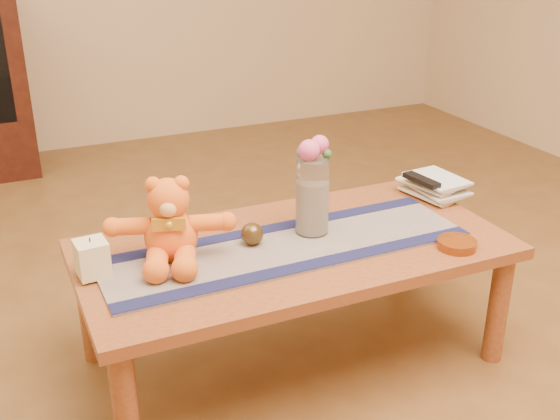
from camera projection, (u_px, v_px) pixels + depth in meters
name	position (u px, v px, depth m)	size (l,w,h in m)	color
floor	(293.00, 357.00, 2.40)	(5.50, 5.50, 0.00)	brown
coffee_table_top	(294.00, 249.00, 2.23)	(1.40, 0.70, 0.04)	brown
table_leg_fl	(126.00, 411.00, 1.83)	(0.07, 0.07, 0.41)	brown
table_leg_fr	(498.00, 308.00, 2.32)	(0.07, 0.07, 0.41)	brown
table_leg_bl	(89.00, 308.00, 2.32)	(0.07, 0.07, 0.41)	brown
table_leg_br	(403.00, 240.00, 2.80)	(0.07, 0.07, 0.41)	brown
persian_runner	(287.00, 247.00, 2.19)	(1.20, 0.35, 0.01)	#211A49
runner_border_near	(307.00, 265.00, 2.06)	(1.20, 0.06, 0.00)	#14173E
runner_border_far	(268.00, 229.00, 2.30)	(1.20, 0.06, 0.00)	#14173E
teddy_bear	(170.00, 220.00, 2.07)	(0.38, 0.31, 0.25)	orange
pillar_candle	(92.00, 258.00, 1.99)	(0.09, 0.09, 0.11)	beige
candle_wick	(90.00, 240.00, 1.97)	(0.00, 0.00, 0.01)	black
glass_vase	(312.00, 196.00, 2.23)	(0.11, 0.11, 0.26)	silver
potpourri_fill	(312.00, 207.00, 2.25)	(0.09, 0.09, 0.18)	beige
rose_left	(309.00, 150.00, 2.15)	(0.07, 0.07, 0.07)	#E45086
rose_right	(320.00, 144.00, 2.18)	(0.06, 0.06, 0.06)	#E45086
blue_flower_back	(311.00, 147.00, 2.20)	(0.04, 0.04, 0.04)	#5566B9
blue_flower_side	(302.00, 152.00, 2.18)	(0.04, 0.04, 0.04)	#5566B9
leaf_sprig	(327.00, 154.00, 2.17)	(0.03, 0.03, 0.03)	#33662D
bronze_ball	(252.00, 234.00, 2.18)	(0.07, 0.07, 0.07)	#493518
book_bottom	(418.00, 198.00, 2.55)	(0.17, 0.22, 0.02)	beige
book_lower	(420.00, 193.00, 2.55)	(0.16, 0.22, 0.02)	beige
book_upper	(417.00, 188.00, 2.54)	(0.17, 0.22, 0.02)	beige
book_top	(420.00, 183.00, 2.53)	(0.16, 0.22, 0.02)	beige
tv_remote	(422.00, 180.00, 2.52)	(0.04, 0.16, 0.02)	black
amber_dish	(457.00, 244.00, 2.19)	(0.13, 0.13, 0.03)	#BF5914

